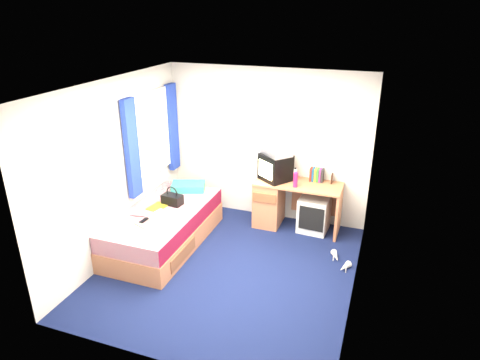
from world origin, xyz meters
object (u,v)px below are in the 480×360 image
(picture_frame, at_px, (332,178))
(handbag, at_px, (172,199))
(vcr, at_px, (276,152))
(pink_water_bottle, at_px, (295,180))
(magazine, at_px, (158,207))
(white_heels, at_px, (340,262))
(remote_control, at_px, (144,220))
(crt_tv, at_px, (275,167))
(bed, at_px, (164,227))
(storage_cube, at_px, (314,214))
(towel, at_px, (163,217))
(water_bottle, at_px, (139,214))
(aerosol_can, at_px, (295,175))
(colour_swatch_fan, at_px, (141,225))
(pillow, at_px, (188,187))
(desk, at_px, (280,201))

(picture_frame, bearing_deg, handbag, -155.67)
(vcr, relative_size, picture_frame, 3.18)
(pink_water_bottle, bearing_deg, magazine, -152.79)
(white_heels, bearing_deg, remote_control, -164.86)
(crt_tv, bearing_deg, white_heels, -0.02)
(bed, height_order, pink_water_bottle, pink_water_bottle)
(storage_cube, height_order, handbag, handbag)
(vcr, xyz_separation_m, white_heels, (1.15, -0.83, -1.16))
(handbag, bearing_deg, towel, -68.44)
(picture_frame, height_order, water_bottle, picture_frame)
(pink_water_bottle, bearing_deg, water_bottle, -146.82)
(crt_tv, relative_size, aerosol_can, 2.81)
(picture_frame, distance_m, remote_control, 2.82)
(bed, relative_size, pink_water_bottle, 9.35)
(vcr, bearing_deg, water_bottle, -95.76)
(bed, xyz_separation_m, remote_control, (-0.08, -0.38, 0.28))
(bed, relative_size, colour_swatch_fan, 9.09)
(colour_swatch_fan, distance_m, white_heels, 2.70)
(aerosol_can, xyz_separation_m, colour_swatch_fan, (-1.66, -1.70, -0.30))
(pillow, height_order, aerosol_can, aerosol_can)
(vcr, relative_size, magazine, 1.59)
(storage_cube, bearing_deg, white_heels, -54.02)
(magazine, bearing_deg, crt_tv, 37.09)
(crt_tv, relative_size, vcr, 1.24)
(magazine, relative_size, white_heels, 0.60)
(vcr, xyz_separation_m, aerosol_can, (0.29, 0.05, -0.35))
(bed, xyz_separation_m, colour_swatch_fan, (-0.05, -0.50, 0.28))
(storage_cube, xyz_separation_m, vcr, (-0.63, 0.00, 0.93))
(bed, distance_m, vcr, 1.99)
(storage_cube, relative_size, crt_tv, 0.99)
(desk, distance_m, remote_control, 2.14)
(handbag, bearing_deg, crt_tv, 43.64)
(vcr, xyz_separation_m, pink_water_bottle, (0.35, -0.17, -0.34))
(vcr, height_order, picture_frame, vcr)
(pink_water_bottle, bearing_deg, colour_swatch_fan, -139.23)
(desk, distance_m, colour_swatch_fan, 2.21)
(bed, bearing_deg, aerosol_can, 36.53)
(picture_frame, xyz_separation_m, colour_swatch_fan, (-2.20, -1.82, -0.27))
(handbag, bearing_deg, desk, 41.73)
(bed, distance_m, water_bottle, 0.47)
(bed, bearing_deg, white_heels, 7.26)
(white_heels, bearing_deg, aerosol_can, 134.23)
(storage_cube, relative_size, vcr, 1.22)
(bed, distance_m, pillow, 0.84)
(picture_frame, bearing_deg, pillow, -168.59)
(bed, height_order, white_heels, bed)
(pillow, bearing_deg, bed, -91.54)
(magazine, bearing_deg, picture_frame, 28.99)
(white_heels, bearing_deg, pillow, 169.48)
(towel, xyz_separation_m, white_heels, (2.32, 0.59, -0.55))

